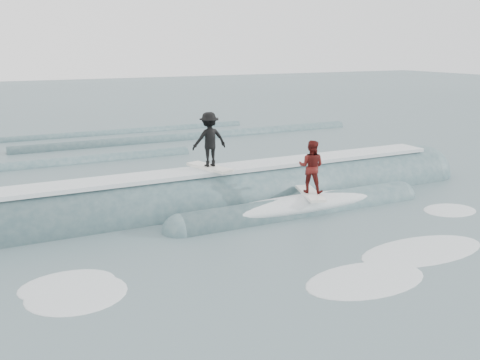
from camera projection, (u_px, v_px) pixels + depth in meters
name	position (u px, v px, depth m)	size (l,w,h in m)	color
ground	(292.00, 241.00, 15.96)	(160.00, 160.00, 0.00)	#3E585B
breaking_wave	(237.00, 203.00, 19.69)	(21.75, 4.09, 2.61)	#36545C
surfer_black	(209.00, 141.00, 18.94)	(1.27, 2.07, 2.03)	white
surfer_red	(311.00, 169.00, 18.50)	(1.13, 2.07, 1.94)	white
whitewater	(352.00, 257.00, 14.81)	(15.51, 4.91, 0.10)	white
far_swells	(105.00, 147.00, 30.57)	(35.25, 8.65, 0.80)	#36545C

